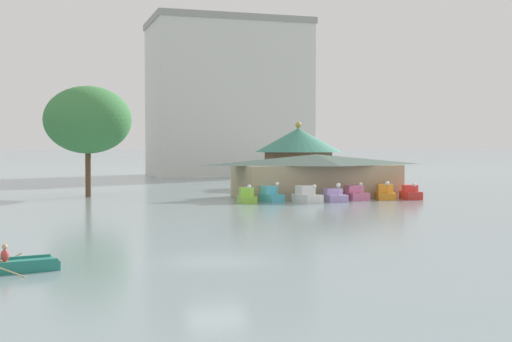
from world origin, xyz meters
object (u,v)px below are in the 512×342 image
Objects in this scene: rowboat_with_rower at (12,266)px; pedal_boat_lime at (247,197)px; pedal_boat_white at (307,196)px; green_roof_pavilion at (298,154)px; pedal_boat_cyan at (270,196)px; shoreline_tree_mid at (88,120)px; pedal_boat_red at (411,193)px; pedal_boat_pink at (355,194)px; background_building_block at (228,98)px; pedal_boat_orange at (385,193)px; pedal_boat_lavender at (334,196)px; boathouse at (316,175)px.

rowboat_with_rower is 1.32× the size of pedal_boat_lime.
green_roof_pavilion is (6.93, 20.44, 3.32)m from pedal_boat_white.
pedal_boat_cyan is 19.30m from shoreline_tree_mid.
shoreline_tree_mid is at bearing -102.16° from pedal_boat_red.
pedal_boat_white is at bearing -75.06° from pedal_boat_red.
shoreline_tree_mid is (-22.64, 10.62, 6.76)m from pedal_boat_pink.
pedal_boat_white is at bearing 46.04° from pedal_boat_cyan.
pedal_boat_pink is at bearing -25.13° from shoreline_tree_mid.
pedal_boat_orange is at bearing -90.15° from background_building_block.
pedal_boat_lavender is at bearing -101.86° from green_roof_pavilion.
rowboat_with_rower is 38.23m from pedal_boat_lavender.
background_building_block is (-2.22, 56.00, 12.17)m from pedal_boat_red.
boathouse is at bearing 125.84° from pedal_boat_lime.
pedal_boat_cyan is 1.06× the size of pedal_boat_red.
pedal_boat_orange is at bearing 101.78° from pedal_boat_lavender.
pedal_boat_orange is (13.03, -0.08, 0.04)m from pedal_boat_lime.
pedal_boat_pink is 0.16× the size of boathouse.
pedal_boat_lavender is 1.16× the size of pedal_boat_red.
pedal_boat_lavender is at bearing -95.24° from boathouse.
rowboat_with_rower is 40.78m from pedal_boat_pink.
shoreline_tree_mid is at bearing 69.76° from rowboat_with_rower.
pedal_boat_white is 0.31× the size of green_roof_pavilion.
background_building_block is (4.96, 50.91, 10.58)m from boathouse.
pedal_boat_lavender reaches higher than pedal_boat_white.
green_roof_pavilion reaches higher than pedal_boat_cyan.
pedal_boat_orange is 56.97m from background_building_block.
pedal_boat_white is 6.93m from boathouse.
pedal_boat_orange is 28.53m from shoreline_tree_mid.
pedal_boat_pink is at bearing 100.34° from pedal_boat_white.
pedal_boat_orange is 0.16× the size of boathouse.
green_roof_pavilion is at bearing 18.49° from shoreline_tree_mid.
shoreline_tree_mid is (-14.62, 10.64, 6.73)m from pedal_boat_cyan.
pedal_boat_cyan is at bearing -36.05° from shoreline_tree_mid.
shoreline_tree_mid reaches higher than pedal_boat_lime.
shoreline_tree_mid is 0.41× the size of background_building_block.
green_roof_pavilion reaches higher than boathouse.
green_roof_pavilion reaches higher than pedal_boat_pink.
boathouse is 15.08m from green_roof_pavilion.
pedal_boat_lavender is (2.76, 0.61, -0.11)m from pedal_boat_white.
green_roof_pavilion is at bearing 173.75° from pedal_boat_lavender.
pedal_boat_cyan is at bearing -117.19° from green_roof_pavilion.
rowboat_with_rower is 1.37× the size of pedal_boat_red.
pedal_boat_white is 1.20× the size of pedal_boat_pink.
rowboat_with_rower is 56.78m from green_roof_pavilion.
background_building_block is at bearing -167.39° from pedal_boat_red.
pedal_boat_red is at bearing -79.88° from green_roof_pavilion.
pedal_boat_lavender reaches higher than pedal_boat_lime.
pedal_boat_white is 1.19× the size of pedal_boat_orange.
pedal_boat_lavender is 1.15× the size of pedal_boat_orange.
boathouse is at bearing -104.22° from green_roof_pavilion.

